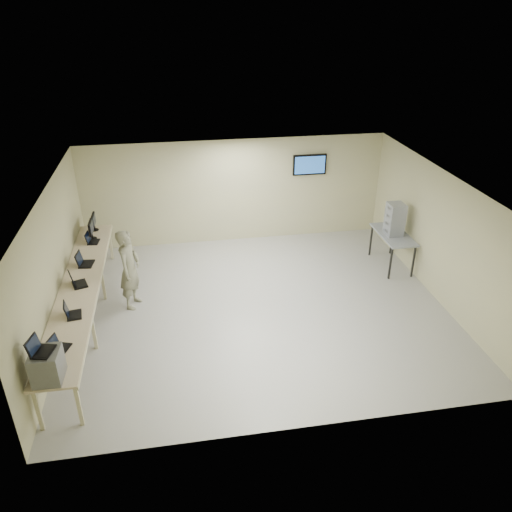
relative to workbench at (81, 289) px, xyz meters
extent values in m
cube|color=#AFAC9F|center=(3.59, 0.00, -0.83)|extent=(8.00, 7.00, 0.01)
cube|color=white|center=(3.59, 0.00, 1.97)|extent=(8.00, 7.00, 0.01)
cube|color=#AFAC86|center=(3.59, 3.50, 0.57)|extent=(8.00, 0.01, 2.80)
cube|color=#AFAC86|center=(3.59, -3.50, 0.57)|extent=(8.00, 0.01, 2.80)
cube|color=#AFAC86|center=(-0.41, 0.00, 0.57)|extent=(0.01, 7.00, 2.80)
cube|color=#AFAC86|center=(7.59, 0.00, 0.57)|extent=(0.01, 7.00, 2.80)
cube|color=black|center=(5.59, 3.48, 1.22)|extent=(0.15, 0.04, 0.15)
cube|color=black|center=(5.59, 3.44, 1.22)|extent=(0.90, 0.06, 0.55)
cube|color=#204E95|center=(5.59, 3.40, 1.22)|extent=(0.82, 0.01, 0.47)
cube|color=beige|center=(-0.01, 0.00, 0.05)|extent=(0.75, 6.00, 0.04)
cube|color=beige|center=(0.36, 0.00, 0.02)|extent=(0.02, 6.00, 0.06)
cube|color=beige|center=(-0.31, -2.85, -0.40)|extent=(0.06, 0.06, 0.86)
cube|color=beige|center=(0.29, -2.85, -0.40)|extent=(0.06, 0.06, 0.86)
cube|color=beige|center=(-0.31, -0.90, -0.40)|extent=(0.06, 0.06, 0.86)
cube|color=beige|center=(0.29, -0.90, -0.40)|extent=(0.06, 0.06, 0.86)
cube|color=beige|center=(-0.31, 0.90, -0.40)|extent=(0.06, 0.06, 0.86)
cube|color=beige|center=(0.29, 0.90, -0.40)|extent=(0.06, 0.06, 0.86)
cube|color=beige|center=(-0.31, 2.85, -0.40)|extent=(0.06, 0.06, 0.86)
cube|color=beige|center=(0.29, 2.85, -0.40)|extent=(0.06, 0.06, 0.86)
cube|color=slate|center=(-0.06, -2.75, 0.32)|extent=(0.43, 0.49, 0.50)
cube|color=black|center=(-0.06, -2.75, 0.58)|extent=(0.33, 0.40, 0.02)
cube|color=black|center=(-0.19, -2.75, 0.72)|extent=(0.15, 0.34, 0.25)
cube|color=black|center=(-0.17, -2.75, 0.72)|extent=(0.12, 0.29, 0.21)
cube|color=black|center=(-0.02, -2.04, 0.08)|extent=(0.32, 0.38, 0.02)
cube|color=black|center=(-0.13, -2.04, 0.21)|extent=(0.15, 0.31, 0.23)
cube|color=black|center=(-0.12, -2.04, 0.21)|extent=(0.13, 0.27, 0.19)
cube|color=black|center=(0.05, -1.07, 0.08)|extent=(0.30, 0.38, 0.02)
cube|color=black|center=(-0.08, -1.07, 0.22)|extent=(0.11, 0.33, 0.25)
cube|color=black|center=(-0.06, -1.07, 0.22)|extent=(0.09, 0.29, 0.20)
cube|color=black|center=(-0.01, 0.04, 0.08)|extent=(0.37, 0.43, 0.02)
cube|color=black|center=(-0.14, 0.04, 0.23)|extent=(0.18, 0.35, 0.26)
cube|color=black|center=(-0.13, 0.04, 0.23)|extent=(0.14, 0.31, 0.22)
cube|color=black|center=(0.01, 0.90, 0.09)|extent=(0.31, 0.41, 0.02)
cube|color=black|center=(-0.12, 0.90, 0.23)|extent=(0.11, 0.36, 0.27)
cube|color=black|center=(-0.11, 0.90, 0.23)|extent=(0.09, 0.32, 0.22)
cube|color=black|center=(0.04, 2.00, 0.08)|extent=(0.27, 0.35, 0.02)
cube|color=black|center=(-0.08, 2.00, 0.21)|extent=(0.10, 0.31, 0.23)
cube|color=black|center=(-0.07, 2.00, 0.21)|extent=(0.08, 0.27, 0.19)
cylinder|color=black|center=(-0.01, 2.21, 0.08)|extent=(0.20, 0.20, 0.02)
cube|color=black|center=(-0.01, 2.21, 0.17)|extent=(0.04, 0.03, 0.16)
cube|color=black|center=(-0.01, 2.21, 0.37)|extent=(0.05, 0.45, 0.30)
cube|color=black|center=(0.02, 2.21, 0.37)|extent=(0.00, 0.41, 0.26)
cylinder|color=black|center=(-0.01, 2.71, 0.08)|extent=(0.19, 0.19, 0.01)
cube|color=black|center=(-0.01, 2.71, 0.16)|extent=(0.04, 0.03, 0.15)
cube|color=black|center=(-0.01, 2.71, 0.35)|extent=(0.05, 0.42, 0.28)
cube|color=black|center=(0.01, 2.71, 0.35)|extent=(0.00, 0.38, 0.24)
imported|color=gray|center=(0.93, 0.54, 0.07)|extent=(0.62, 0.76, 1.78)
cube|color=gray|center=(7.19, 1.32, 0.03)|extent=(0.68, 1.45, 0.04)
cube|color=black|center=(6.90, 0.69, -0.41)|extent=(0.04, 0.04, 0.83)
cube|color=black|center=(6.90, 1.94, -0.41)|extent=(0.04, 0.04, 0.83)
cube|color=black|center=(7.48, 0.69, -0.41)|extent=(0.04, 0.04, 0.83)
cube|color=black|center=(7.48, 1.94, -0.41)|extent=(0.04, 0.04, 0.83)
cube|color=#9A9FAC|center=(7.17, 1.32, 0.14)|extent=(0.37, 0.41, 0.20)
cube|color=#9A9FAC|center=(7.17, 1.32, 0.34)|extent=(0.37, 0.41, 0.20)
cube|color=#9A9FAC|center=(7.17, 1.32, 0.54)|extent=(0.37, 0.41, 0.20)
cube|color=#9A9FAC|center=(7.17, 1.32, 0.73)|extent=(0.37, 0.41, 0.20)
camera|label=1|loc=(2.01, -8.99, 5.17)|focal=35.00mm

